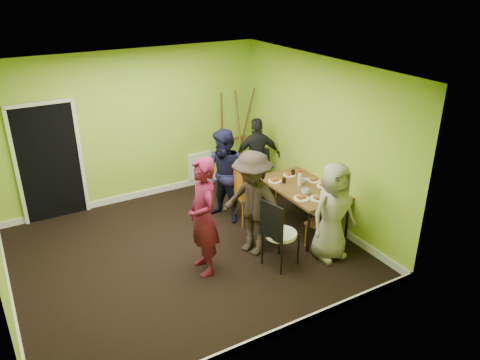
{
  "coord_description": "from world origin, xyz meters",
  "views": [
    {
      "loc": [
        -2.34,
        -5.79,
        4.03
      ],
      "look_at": [
        0.97,
        0.0,
        1.02
      ],
      "focal_mm": 35.0,
      "sensor_mm": 36.0,
      "label": 1
    }
  ],
  "objects_px": {
    "chair_front_end": "(325,220)",
    "person_front_end": "(333,212)",
    "easel": "(235,137)",
    "person_back_end": "(257,157)",
    "blue_bottle": "(325,186)",
    "chair_bentwood": "(278,231)",
    "person_left_near": "(252,204)",
    "chair_left_near": "(260,213)",
    "chair_back_end": "(261,164)",
    "orange_bottle": "(299,182)",
    "person_left_far": "(225,177)",
    "thermos": "(300,179)",
    "chair_left_far": "(244,190)",
    "person_standing": "(203,217)",
    "dining_table": "(303,189)"
  },
  "relations": [
    {
      "from": "chair_front_end",
      "to": "person_back_end",
      "type": "relative_size",
      "value": 0.6
    },
    {
      "from": "person_left_near",
      "to": "chair_back_end",
      "type": "bearing_deg",
      "value": 124.17
    },
    {
      "from": "chair_bentwood",
      "to": "person_back_end",
      "type": "height_order",
      "value": "person_back_end"
    },
    {
      "from": "blue_bottle",
      "to": "person_left_near",
      "type": "distance_m",
      "value": 1.3
    },
    {
      "from": "chair_left_near",
      "to": "chair_back_end",
      "type": "bearing_deg",
      "value": 158.38
    },
    {
      "from": "person_left_far",
      "to": "chair_bentwood",
      "type": "bearing_deg",
      "value": -25.46
    },
    {
      "from": "easel",
      "to": "person_left_far",
      "type": "height_order",
      "value": "easel"
    },
    {
      "from": "chair_left_near",
      "to": "person_left_near",
      "type": "height_order",
      "value": "person_left_near"
    },
    {
      "from": "chair_left_far",
      "to": "person_front_end",
      "type": "distance_m",
      "value": 1.69
    },
    {
      "from": "chair_front_end",
      "to": "person_left_far",
      "type": "relative_size",
      "value": 0.55
    },
    {
      "from": "chair_left_far",
      "to": "chair_back_end",
      "type": "distance_m",
      "value": 1.14
    },
    {
      "from": "chair_back_end",
      "to": "orange_bottle",
      "type": "relative_size",
      "value": 12.57
    },
    {
      "from": "person_left_far",
      "to": "person_back_end",
      "type": "bearing_deg",
      "value": 97.23
    },
    {
      "from": "chair_left_far",
      "to": "chair_left_near",
      "type": "xyz_separation_m",
      "value": [
        -0.16,
        -0.77,
        -0.03
      ]
    },
    {
      "from": "chair_left_near",
      "to": "person_front_end",
      "type": "distance_m",
      "value": 1.12
    },
    {
      "from": "chair_back_end",
      "to": "thermos",
      "type": "height_order",
      "value": "thermos"
    },
    {
      "from": "person_front_end",
      "to": "thermos",
      "type": "bearing_deg",
      "value": 81.39
    },
    {
      "from": "dining_table",
      "to": "chair_back_end",
      "type": "distance_m",
      "value": 1.4
    },
    {
      "from": "chair_left_far",
      "to": "person_left_near",
      "type": "distance_m",
      "value": 0.96
    },
    {
      "from": "chair_front_end",
      "to": "orange_bottle",
      "type": "relative_size",
      "value": 12.56
    },
    {
      "from": "chair_back_end",
      "to": "person_back_end",
      "type": "relative_size",
      "value": 0.6
    },
    {
      "from": "person_front_end",
      "to": "person_left_far",
      "type": "bearing_deg",
      "value": 114.11
    },
    {
      "from": "chair_back_end",
      "to": "blue_bottle",
      "type": "bearing_deg",
      "value": 91.58
    },
    {
      "from": "blue_bottle",
      "to": "chair_bentwood",
      "type": "bearing_deg",
      "value": -160.61
    },
    {
      "from": "blue_bottle",
      "to": "person_front_end",
      "type": "bearing_deg",
      "value": -119.33
    },
    {
      "from": "chair_front_end",
      "to": "orange_bottle",
      "type": "bearing_deg",
      "value": 67.36
    },
    {
      "from": "chair_left_near",
      "to": "person_front_end",
      "type": "bearing_deg",
      "value": 54.27
    },
    {
      "from": "easel",
      "to": "blue_bottle",
      "type": "distance_m",
      "value": 2.61
    },
    {
      "from": "orange_bottle",
      "to": "person_standing",
      "type": "distance_m",
      "value": 2.04
    },
    {
      "from": "easel",
      "to": "person_left_near",
      "type": "height_order",
      "value": "easel"
    },
    {
      "from": "chair_left_near",
      "to": "blue_bottle",
      "type": "height_order",
      "value": "chair_left_near"
    },
    {
      "from": "thermos",
      "to": "person_left_near",
      "type": "distance_m",
      "value": 1.14
    },
    {
      "from": "chair_front_end",
      "to": "person_standing",
      "type": "height_order",
      "value": "person_standing"
    },
    {
      "from": "chair_front_end",
      "to": "thermos",
      "type": "height_order",
      "value": "thermos"
    },
    {
      "from": "easel",
      "to": "person_standing",
      "type": "distance_m",
      "value": 3.25
    },
    {
      "from": "person_back_end",
      "to": "blue_bottle",
      "type": "bearing_deg",
      "value": 111.5
    },
    {
      "from": "chair_front_end",
      "to": "person_left_near",
      "type": "distance_m",
      "value": 1.18
    },
    {
      "from": "chair_left_far",
      "to": "blue_bottle",
      "type": "xyz_separation_m",
      "value": [
        0.94,
        -0.97,
        0.25
      ]
    },
    {
      "from": "chair_front_end",
      "to": "person_front_end",
      "type": "xyz_separation_m",
      "value": [
        -0.05,
        -0.21,
        0.25
      ]
    },
    {
      "from": "person_front_end",
      "to": "dining_table",
      "type": "bearing_deg",
      "value": 79.09
    },
    {
      "from": "chair_bentwood",
      "to": "person_left_far",
      "type": "bearing_deg",
      "value": 165.41
    },
    {
      "from": "person_back_end",
      "to": "chair_back_end",
      "type": "bearing_deg",
      "value": 124.62
    },
    {
      "from": "orange_bottle",
      "to": "person_front_end",
      "type": "xyz_separation_m",
      "value": [
        -0.16,
        -1.06,
        -0.02
      ]
    },
    {
      "from": "blue_bottle",
      "to": "person_left_near",
      "type": "bearing_deg",
      "value": 175.31
    },
    {
      "from": "chair_left_near",
      "to": "orange_bottle",
      "type": "bearing_deg",
      "value": 116.62
    },
    {
      "from": "blue_bottle",
      "to": "orange_bottle",
      "type": "xyz_separation_m",
      "value": [
        -0.17,
        0.46,
        -0.07
      ]
    },
    {
      "from": "chair_front_end",
      "to": "blue_bottle",
      "type": "relative_size",
      "value": 4.12
    },
    {
      "from": "chair_back_end",
      "to": "easel",
      "type": "bearing_deg",
      "value": -85.94
    },
    {
      "from": "thermos",
      "to": "chair_back_end",
      "type": "bearing_deg",
      "value": 86.06
    },
    {
      "from": "chair_front_end",
      "to": "easel",
      "type": "relative_size",
      "value": 0.47
    }
  ]
}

